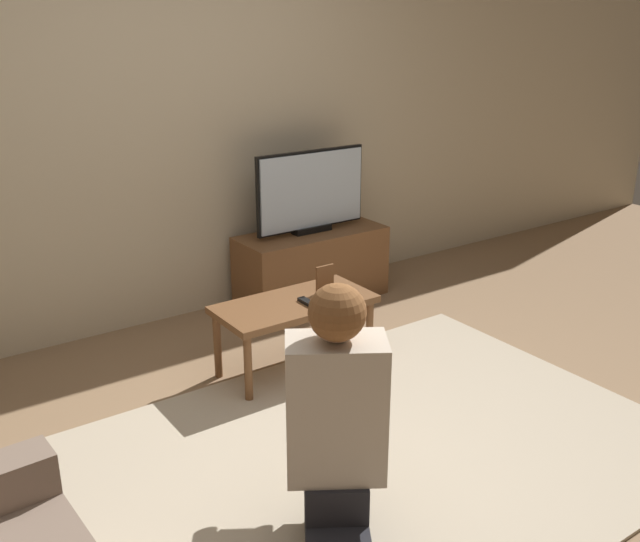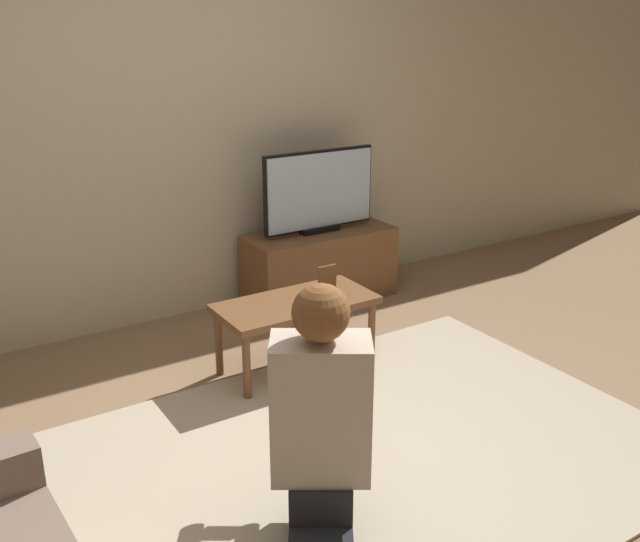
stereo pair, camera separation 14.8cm
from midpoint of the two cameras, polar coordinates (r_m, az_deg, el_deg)
ground_plane at (r=3.12m, az=3.66°, el=-15.19°), size 10.00×10.00×0.00m
wall_back at (r=4.29m, az=-11.63°, el=12.87°), size 10.00×0.06×2.60m
rug at (r=3.12m, az=3.67°, el=-15.07°), size 2.81×1.87×0.02m
tv_stand at (r=4.68m, az=0.87°, el=0.39°), size 0.99×0.40×0.47m
tv at (r=4.54m, az=0.88°, el=6.40°), size 0.79×0.08×0.53m
coffee_table at (r=3.71m, az=-0.79°, el=-3.10°), size 0.83×0.40×0.39m
person_kneeling at (r=2.47m, az=1.81°, el=-11.90°), size 0.64×0.82×0.97m
picture_frame at (r=3.78m, az=1.70°, el=-0.65°), size 0.11×0.01×0.15m
remote at (r=3.65m, az=0.31°, el=-2.56°), size 0.04×0.15×0.02m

